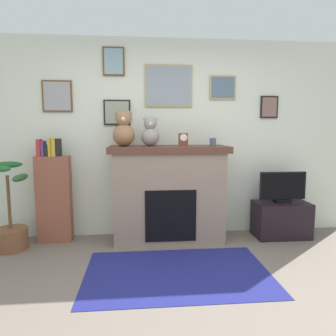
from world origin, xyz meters
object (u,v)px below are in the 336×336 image
object	(u,v)px
bookshelf	(54,195)
television	(283,188)
potted_plant	(11,226)
teddy_bear_brown	(124,130)
teddy_bear_cream	(150,133)
fireplace	(169,193)
tv_stand	(281,219)
candle_jar	(213,142)
mantel_clock	(183,139)

from	to	relation	value
bookshelf	television	distance (m)	2.95
television	potted_plant	bearing A→B (deg)	-177.77
teddy_bear_brown	teddy_bear_cream	distance (m)	0.33
fireplace	teddy_bear_cream	world-z (taller)	teddy_bear_cream
fireplace	tv_stand	xyz separation A→B (m)	(1.50, -0.02, -0.38)
potted_plant	teddy_bear_cream	xyz separation A→B (m)	(1.67, 0.14, 1.09)
fireplace	potted_plant	xyz separation A→B (m)	(-1.89, -0.16, -0.32)
fireplace	bookshelf	world-z (taller)	bookshelf
bookshelf	fireplace	bearing A→B (deg)	-3.05
television	candle_jar	size ratio (longest dim) A/B	6.37
candle_jar	teddy_bear_cream	size ratio (longest dim) A/B	0.27
bookshelf	television	bearing A→B (deg)	-1.97
television	teddy_bear_cream	world-z (taller)	teddy_bear_cream
bookshelf	television	world-z (taller)	bookshelf
fireplace	teddy_bear_cream	bearing A→B (deg)	-175.45
mantel_clock	potted_plant	bearing A→B (deg)	-176.21
mantel_clock	teddy_bear_brown	distance (m)	0.75
teddy_bear_cream	bookshelf	bearing A→B (deg)	175.53
candle_jar	teddy_bear_brown	bearing A→B (deg)	-179.97
television	mantel_clock	xyz separation A→B (m)	(-1.32, 0.01, 0.63)
potted_plant	television	world-z (taller)	potted_plant
teddy_bear_cream	candle_jar	bearing A→B (deg)	0.03
tv_stand	fireplace	bearing A→B (deg)	179.13
fireplace	candle_jar	size ratio (longest dim) A/B	15.28
potted_plant	teddy_bear_cream	bearing A→B (deg)	4.75
bookshelf	teddy_bear_cream	distance (m)	1.45
fireplace	tv_stand	bearing A→B (deg)	-0.87
teddy_bear_cream	teddy_bear_brown	bearing A→B (deg)	-179.98
candle_jar	mantel_clock	bearing A→B (deg)	-179.79
mantel_clock	tv_stand	bearing A→B (deg)	-0.16
mantel_clock	bookshelf	bearing A→B (deg)	176.62
bookshelf	teddy_bear_brown	world-z (taller)	teddy_bear_brown
potted_plant	mantel_clock	distance (m)	2.31
fireplace	potted_plant	distance (m)	1.93
mantel_clock	teddy_bear_cream	distance (m)	0.42
teddy_bear_brown	teddy_bear_cream	bearing A→B (deg)	0.02
candle_jar	teddy_bear_cream	xyz separation A→B (m)	(-0.79, -0.00, 0.12)
fireplace	bookshelf	size ratio (longest dim) A/B	1.13
tv_stand	television	world-z (taller)	television
potted_plant	candle_jar	distance (m)	2.65
tv_stand	teddy_bear_cream	world-z (taller)	teddy_bear_cream
television	teddy_bear_cream	bearing A→B (deg)	179.80
fireplace	potted_plant	size ratio (longest dim) A/B	1.42
mantel_clock	teddy_bear_brown	world-z (taller)	teddy_bear_brown
potted_plant	fireplace	bearing A→B (deg)	4.73
mantel_clock	television	bearing A→B (deg)	-0.23
teddy_bear_cream	mantel_clock	bearing A→B (deg)	-0.13
teddy_bear_cream	fireplace	bearing A→B (deg)	4.55
television	candle_jar	xyz separation A→B (m)	(-0.94, 0.01, 0.60)
potted_plant	television	distance (m)	3.42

